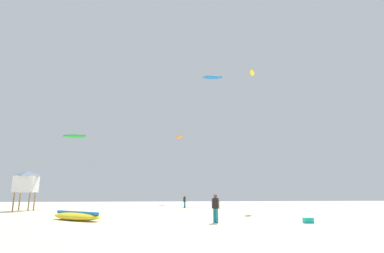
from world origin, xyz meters
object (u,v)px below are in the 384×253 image
(cooler_box, at_px, (308,220))
(kite_aloft_0, at_px, (75,136))
(kite_aloft_4, at_px, (213,77))
(kite_aloft_1, at_px, (252,73))
(person_midground, at_px, (185,201))
(person_foreground, at_px, (216,206))
(lifeguard_tower, at_px, (26,181))
(kite_aloft_3, at_px, (179,137))
(kite_grounded_near, at_px, (77,216))

(cooler_box, xyz_separation_m, kite_aloft_0, (-19.77, 23.68, 9.09))
(cooler_box, height_order, kite_aloft_4, kite_aloft_4)
(kite_aloft_0, bearing_deg, cooler_box, -50.15)
(kite_aloft_0, relative_size, kite_aloft_1, 1.51)
(person_midground, relative_size, cooler_box, 2.79)
(kite_aloft_1, bearing_deg, person_foreground, -117.34)
(lifeguard_tower, xyz_separation_m, kite_aloft_3, (18.25, 21.92, 9.29))
(kite_aloft_1, bearing_deg, lifeguard_tower, -179.38)
(kite_aloft_0, distance_m, kite_aloft_4, 29.66)
(kite_grounded_near, xyz_separation_m, kite_aloft_4, (16.32, 33.37, 23.85))
(cooler_box, bearing_deg, kite_aloft_3, 96.46)
(person_foreground, xyz_separation_m, kite_aloft_1, (8.46, 16.36, 15.86))
(person_midground, bearing_deg, cooler_box, -100.55)
(lifeguard_tower, distance_m, kite_aloft_1, 29.09)
(kite_aloft_1, distance_m, kite_aloft_4, 21.41)
(kite_grounded_near, height_order, kite_aloft_4, kite_aloft_4)
(cooler_box, relative_size, kite_aloft_4, 0.14)
(kite_aloft_0, height_order, kite_aloft_4, kite_aloft_4)
(kite_aloft_3, bearing_deg, cooler_box, -83.54)
(person_midground, distance_m, kite_grounded_near, 20.26)
(cooler_box, xyz_separation_m, kite_aloft_3, (-4.40, 38.89, 12.18))
(person_foreground, height_order, lifeguard_tower, lifeguard_tower)
(kite_aloft_1, height_order, kite_aloft_3, kite_aloft_1)
(person_foreground, xyz_separation_m, person_midground, (0.38, 21.13, -0.09))
(person_foreground, relative_size, kite_aloft_3, 0.51)
(lifeguard_tower, height_order, kite_aloft_3, kite_aloft_3)
(person_foreground, height_order, kite_aloft_0, kite_aloft_0)
(cooler_box, bearing_deg, person_midground, 103.11)
(kite_aloft_0, relative_size, kite_aloft_4, 0.79)
(person_midground, xyz_separation_m, lifeguard_tower, (-17.53, -5.05, 2.14))
(person_midground, distance_m, kite_aloft_4, 28.72)
(person_foreground, bearing_deg, kite_aloft_4, 36.80)
(cooler_box, distance_m, kite_aloft_4, 44.43)
(lifeguard_tower, height_order, cooler_box, lifeguard_tower)
(kite_aloft_3, bearing_deg, person_foreground, -91.67)
(person_foreground, bearing_deg, cooler_box, -50.80)
(person_foreground, distance_m, lifeguard_tower, 23.60)
(cooler_box, bearing_deg, lifeguard_tower, 143.17)
(lifeguard_tower, distance_m, kite_aloft_4, 38.28)
(kite_aloft_0, bearing_deg, kite_aloft_1, -15.83)
(lifeguard_tower, distance_m, kite_aloft_0, 9.58)
(lifeguard_tower, relative_size, kite_aloft_0, 1.32)
(person_midground, distance_m, lifeguard_tower, 18.37)
(person_foreground, height_order, kite_aloft_4, kite_aloft_4)
(person_foreground, distance_m, person_midground, 21.13)
(kite_aloft_3, height_order, kite_aloft_4, kite_aloft_4)
(kite_aloft_3, bearing_deg, kite_aloft_4, -13.56)
(kite_aloft_0, bearing_deg, person_foreground, -57.98)
(kite_grounded_near, height_order, kite_aloft_0, kite_aloft_0)
(cooler_box, xyz_separation_m, kite_aloft_1, (2.95, 17.24, 16.70))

